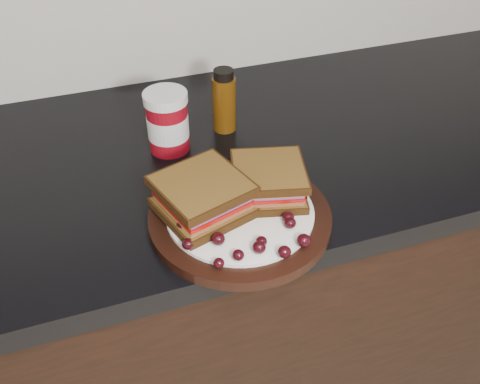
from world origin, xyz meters
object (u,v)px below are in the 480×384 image
object	(u,v)px
plate	(240,218)
condiment_jar	(168,122)
sandwich_left	(202,197)
oil_bottle	(224,100)

from	to	relation	value
plate	condiment_jar	distance (m)	0.24
plate	sandwich_left	xyz separation A→B (m)	(-0.05, 0.02, 0.04)
sandwich_left	plate	bearing A→B (deg)	-35.41
sandwich_left	oil_bottle	distance (m)	0.27
plate	sandwich_left	distance (m)	0.07
sandwich_left	condiment_jar	size ratio (longest dim) A/B	1.08
sandwich_left	condiment_jar	distance (m)	0.21
plate	condiment_jar	xyz separation A→B (m)	(-0.06, 0.23, 0.05)
oil_bottle	plate	bearing A→B (deg)	-102.67
condiment_jar	oil_bottle	world-z (taller)	oil_bottle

